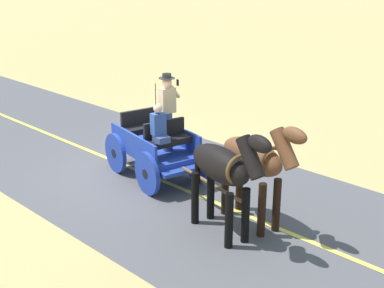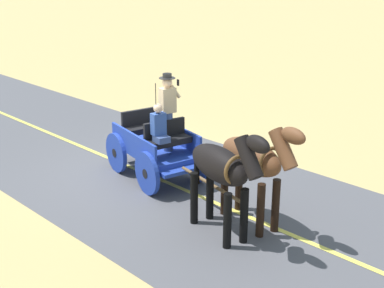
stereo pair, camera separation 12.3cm
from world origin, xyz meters
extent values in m
plane|color=tan|center=(0.00, 0.00, 0.00)|extent=(200.00, 200.00, 0.00)
cube|color=#4C4C51|center=(0.00, 0.00, 0.00)|extent=(5.80, 160.00, 0.01)
cube|color=#DBCC4C|center=(0.00, 0.00, 0.01)|extent=(0.12, 160.00, 0.00)
cube|color=#1E3899|center=(-0.10, 0.55, 0.66)|extent=(1.63, 2.40, 0.12)
cube|color=#1E3899|center=(-0.65, 0.66, 0.94)|extent=(0.49, 2.06, 0.44)
cube|color=#1E3899|center=(0.46, 0.43, 0.94)|extent=(0.49, 2.06, 0.44)
cube|color=#1E3899|center=(0.15, 1.74, 0.56)|extent=(1.11, 0.46, 0.08)
cube|color=#1E3899|center=(-0.34, -0.63, 0.48)|extent=(0.75, 0.34, 0.06)
cube|color=black|center=(0.03, 1.14, 1.04)|extent=(1.07, 0.56, 0.14)
cube|color=black|center=(-0.01, 0.96, 1.26)|extent=(1.01, 0.29, 0.44)
cube|color=black|center=(-0.20, 0.06, 1.04)|extent=(1.07, 0.56, 0.14)
cube|color=black|center=(-0.23, -0.11, 1.26)|extent=(1.01, 0.29, 0.44)
cylinder|color=#1E3899|center=(-0.57, 1.43, 0.48)|extent=(0.30, 0.96, 0.96)
cylinder|color=black|center=(-0.57, 1.43, 0.48)|extent=(0.16, 0.23, 0.21)
cylinder|color=#1E3899|center=(0.70, 1.17, 0.48)|extent=(0.30, 0.96, 0.96)
cylinder|color=black|center=(0.70, 1.17, 0.48)|extent=(0.16, 0.23, 0.21)
cylinder|color=#1E3899|center=(-0.89, -0.07, 0.48)|extent=(0.30, 0.96, 0.96)
cylinder|color=black|center=(-0.89, -0.07, 0.48)|extent=(0.16, 0.23, 0.21)
cylinder|color=#1E3899|center=(0.38, -0.34, 0.48)|extent=(0.30, 0.96, 0.96)
cylinder|color=black|center=(0.38, -0.34, 0.48)|extent=(0.16, 0.23, 0.21)
cylinder|color=brown|center=(0.36, 2.70, 0.61)|extent=(0.48, 1.97, 0.07)
cylinder|color=black|center=(0.32, 1.08, 1.74)|extent=(0.02, 0.02, 1.30)
cylinder|color=#384C7F|center=(-0.18, 0.90, 1.17)|extent=(0.22, 0.22, 0.90)
cube|color=tan|center=(-0.18, 0.90, 1.90)|extent=(0.38, 0.29, 0.56)
sphere|color=beige|center=(-0.18, 0.90, 2.30)|extent=(0.22, 0.22, 0.22)
cylinder|color=black|center=(-0.18, 0.90, 2.40)|extent=(0.36, 0.36, 0.01)
cylinder|color=black|center=(-0.18, 0.90, 2.45)|extent=(0.20, 0.20, 0.10)
cylinder|color=tan|center=(-0.34, 0.98, 2.08)|extent=(0.27, 0.13, 0.32)
cube|color=black|center=(-0.40, 1.01, 2.28)|extent=(0.03, 0.07, 0.14)
cube|color=#384C7F|center=(0.30, 1.21, 1.18)|extent=(0.34, 0.37, 0.14)
cube|color=#2D4C99|center=(0.27, 1.09, 1.49)|extent=(0.33, 0.26, 0.48)
sphere|color=beige|center=(0.27, 1.09, 1.84)|extent=(0.20, 0.20, 0.20)
ellipsoid|color=brown|center=(0.16, 3.56, 1.37)|extent=(0.86, 1.64, 0.64)
cylinder|color=black|center=(0.09, 4.13, 0.53)|extent=(0.15, 0.15, 1.05)
cylinder|color=black|center=(0.45, 4.06, 0.53)|extent=(0.15, 0.15, 1.05)
cylinder|color=black|center=(-0.13, 3.06, 0.53)|extent=(0.15, 0.15, 1.05)
cylinder|color=black|center=(0.23, 2.99, 0.53)|extent=(0.15, 0.15, 1.05)
cylinder|color=brown|center=(0.33, 4.38, 1.77)|extent=(0.38, 0.69, 0.73)
ellipsoid|color=brown|center=(0.37, 4.60, 2.07)|extent=(0.32, 0.57, 0.28)
cube|color=black|center=(0.33, 4.37, 1.81)|extent=(0.16, 0.50, 0.56)
cylinder|color=black|center=(0.01, 2.83, 1.07)|extent=(0.11, 0.11, 0.70)
torus|color=brown|center=(0.27, 4.09, 1.45)|extent=(0.55, 0.18, 0.55)
ellipsoid|color=black|center=(0.88, 3.41, 1.37)|extent=(0.90, 1.65, 0.64)
cylinder|color=black|center=(0.83, 3.98, 0.53)|extent=(0.15, 0.15, 1.05)
cylinder|color=black|center=(1.18, 3.90, 0.53)|extent=(0.15, 0.15, 1.05)
cylinder|color=black|center=(0.58, 2.92, 0.53)|extent=(0.15, 0.15, 1.05)
cylinder|color=black|center=(0.93, 2.83, 0.53)|extent=(0.15, 0.15, 1.05)
cylinder|color=black|center=(1.07, 4.23, 1.77)|extent=(0.40, 0.69, 0.73)
ellipsoid|color=black|center=(1.12, 4.44, 2.07)|extent=(0.34, 0.58, 0.28)
cube|color=black|center=(1.06, 4.21, 1.81)|extent=(0.17, 0.50, 0.56)
cylinder|color=black|center=(0.71, 2.69, 1.07)|extent=(0.11, 0.11, 0.70)
torus|color=brown|center=(1.00, 3.94, 1.45)|extent=(0.55, 0.19, 0.55)
camera|label=1|loc=(7.49, 9.15, 4.83)|focal=48.98mm
camera|label=2|loc=(7.40, 9.24, 4.83)|focal=48.98mm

